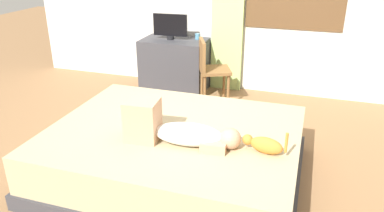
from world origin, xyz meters
name	(u,v)px	position (x,y,z in m)	size (l,w,h in m)	color
ground_plane	(184,174)	(0.00, 0.00, 0.00)	(16.00, 16.00, 0.00)	olive
bed	(175,153)	(-0.07, -0.05, 0.24)	(2.20, 1.76, 0.48)	#38383D
person_lying	(176,130)	(0.03, -0.26, 0.59)	(0.94, 0.33, 0.34)	silver
cat	(264,145)	(0.73, -0.20, 0.55)	(0.35, 0.16, 0.21)	#C67A2D
desk	(175,65)	(-0.85, 2.04, 0.37)	(0.90, 0.56, 0.74)	#38383D
tv_monitor	(170,26)	(-0.90, 2.04, 0.92)	(0.48, 0.10, 0.35)	black
cup	(197,36)	(-0.55, 2.17, 0.78)	(0.06, 0.06, 0.08)	teal
chair_by_desk	(210,67)	(-0.24, 1.70, 0.51)	(0.50, 0.50, 0.86)	brown
curtain_left	(228,7)	(-0.16, 2.32, 1.17)	(0.44, 0.06, 2.34)	#ADCC75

